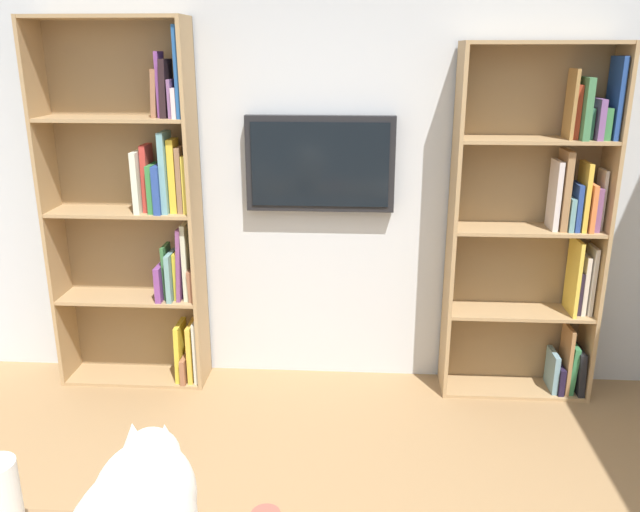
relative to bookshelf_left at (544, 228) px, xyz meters
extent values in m
cube|color=silver|center=(1.27, -0.17, 0.32)|extent=(4.52, 0.06, 2.70)
cube|color=tan|center=(-0.32, 0.02, 0.00)|extent=(0.02, 0.28, 2.04)
cube|color=tan|center=(0.52, 0.02, 0.00)|extent=(0.02, 0.28, 2.04)
cube|color=#93754E|center=(0.10, -0.11, 0.00)|extent=(0.86, 0.01, 2.04)
cube|color=tan|center=(0.10, 0.02, -1.02)|extent=(0.82, 0.27, 0.02)
cube|color=tan|center=(0.10, 0.02, -0.51)|extent=(0.82, 0.27, 0.02)
cube|color=tan|center=(0.10, 0.02, 0.00)|extent=(0.82, 0.27, 0.02)
cube|color=tan|center=(0.10, 0.02, 0.50)|extent=(0.82, 0.27, 0.02)
cube|color=tan|center=(0.10, 0.02, 1.01)|extent=(0.82, 0.27, 0.02)
cube|color=black|center=(-0.28, 0.03, -0.87)|extent=(0.05, 0.23, 0.28)
cube|color=#357B48|center=(-0.23, 0.04, -0.86)|extent=(0.05, 0.17, 0.30)
cube|color=#A17244|center=(-0.20, 0.03, -0.80)|extent=(0.02, 0.20, 0.41)
cube|color=#1F172E|center=(-0.17, 0.04, -0.92)|extent=(0.03, 0.19, 0.17)
cube|color=#7098A4|center=(-0.13, 0.03, -0.89)|extent=(0.03, 0.20, 0.24)
cube|color=beige|center=(-0.29, 0.03, -0.30)|extent=(0.02, 0.15, 0.40)
cube|color=beige|center=(-0.25, 0.02, -0.33)|extent=(0.03, 0.16, 0.35)
cube|color=#271E2D|center=(-0.22, 0.02, -0.37)|extent=(0.03, 0.16, 0.25)
cube|color=yellow|center=(-0.19, 0.03, -0.28)|extent=(0.02, 0.22, 0.44)
cube|color=beige|center=(-0.29, 0.02, 0.17)|extent=(0.02, 0.13, 0.34)
cube|color=#815180|center=(-0.25, 0.03, 0.13)|extent=(0.04, 0.18, 0.24)
cube|color=orange|center=(-0.22, 0.03, 0.14)|extent=(0.03, 0.22, 0.27)
cube|color=gold|center=(-0.18, 0.04, 0.20)|extent=(0.03, 0.18, 0.38)
cube|color=navy|center=(-0.15, 0.04, 0.14)|extent=(0.03, 0.18, 0.26)
cube|color=#64979B|center=(-0.11, 0.02, 0.10)|extent=(0.03, 0.22, 0.19)
cube|color=#9A7148|center=(-0.08, 0.03, 0.23)|extent=(0.04, 0.19, 0.44)
cube|color=silver|center=(-0.03, 0.02, 0.20)|extent=(0.03, 0.17, 0.39)
cube|color=navy|center=(-0.28, 0.04, 0.73)|extent=(0.03, 0.20, 0.43)
cube|color=#397E44|center=(-0.24, 0.04, 0.60)|extent=(0.04, 0.18, 0.17)
cube|color=#7B508B|center=(-0.20, 0.02, 0.62)|extent=(0.03, 0.24, 0.21)
cube|color=#337052|center=(-0.16, 0.03, 0.59)|extent=(0.03, 0.13, 0.16)
cube|color=#417A4C|center=(-0.12, 0.04, 0.67)|extent=(0.04, 0.23, 0.32)
cube|color=#B83B23|center=(-0.09, 0.01, 0.65)|extent=(0.03, 0.16, 0.28)
cube|color=#A2773F|center=(-0.06, 0.04, 0.69)|extent=(0.02, 0.16, 0.37)
cube|color=tan|center=(2.01, 0.02, 0.06)|extent=(0.02, 0.28, 2.18)
cube|color=tan|center=(2.88, 0.02, 0.06)|extent=(0.02, 0.28, 2.18)
cube|color=#93754E|center=(2.45, -0.11, 0.06)|extent=(0.89, 0.01, 2.18)
cube|color=tan|center=(2.45, 0.02, -1.02)|extent=(0.84, 0.27, 0.02)
cube|color=tan|center=(2.45, 0.02, -0.48)|extent=(0.84, 0.27, 0.02)
cube|color=tan|center=(2.45, 0.02, 0.06)|extent=(0.84, 0.27, 0.02)
cube|color=tan|center=(2.45, 0.02, 0.60)|extent=(0.84, 0.27, 0.02)
cube|color=tan|center=(2.45, 0.02, 1.14)|extent=(0.84, 0.27, 0.02)
cube|color=silver|center=(2.05, 0.03, -0.81)|extent=(0.02, 0.20, 0.40)
cube|color=gold|center=(2.08, 0.02, -0.82)|extent=(0.03, 0.23, 0.37)
cube|color=#986041|center=(2.12, 0.04, -0.93)|extent=(0.03, 0.23, 0.16)
cube|color=gold|center=(2.16, 0.03, -0.82)|extent=(0.04, 0.20, 0.37)
cube|color=#9B6144|center=(2.05, 0.04, -0.37)|extent=(0.04, 0.15, 0.19)
cube|color=beige|center=(2.08, 0.03, -0.23)|extent=(0.03, 0.15, 0.47)
cube|color=#7D447A|center=(2.12, 0.02, -0.25)|extent=(0.04, 0.19, 0.44)
cube|color=gold|center=(2.14, 0.03, -0.32)|extent=(0.03, 0.13, 0.29)
cube|color=#6C9D9C|center=(2.18, 0.04, -0.32)|extent=(0.03, 0.20, 0.29)
cube|color=#38713B|center=(2.21, 0.02, -0.30)|extent=(0.03, 0.15, 0.33)
cube|color=#7E408D|center=(2.24, 0.04, -0.36)|extent=(0.03, 0.20, 0.21)
cube|color=yellow|center=(2.05, 0.03, 0.24)|extent=(0.03, 0.14, 0.33)
cube|color=#916849|center=(2.08, 0.02, 0.26)|extent=(0.03, 0.15, 0.38)
cube|color=yellow|center=(2.12, 0.03, 0.28)|extent=(0.04, 0.13, 0.42)
cube|color=#6AA3AD|center=(2.17, 0.04, 0.30)|extent=(0.04, 0.18, 0.46)
cube|color=#284596|center=(2.20, 0.03, 0.21)|extent=(0.04, 0.24, 0.28)
cube|color=#368340|center=(2.25, 0.03, 0.21)|extent=(0.03, 0.19, 0.28)
cube|color=#BE372F|center=(2.28, 0.01, 0.26)|extent=(0.04, 0.14, 0.39)
cube|color=silver|center=(2.33, 0.03, 0.25)|extent=(0.03, 0.22, 0.35)
cube|color=#24569A|center=(2.05, 0.03, 0.85)|extent=(0.02, 0.22, 0.49)
cube|color=silver|center=(2.07, 0.02, 0.69)|extent=(0.02, 0.23, 0.16)
cube|color=#815687|center=(2.10, 0.02, 0.71)|extent=(0.02, 0.19, 0.21)
cube|color=black|center=(2.14, 0.03, 0.77)|extent=(0.04, 0.16, 0.31)
cube|color=#7E408A|center=(2.17, 0.02, 0.79)|extent=(0.02, 0.12, 0.35)
cube|color=#9A6647|center=(2.20, 0.02, 0.74)|extent=(0.04, 0.12, 0.26)
cube|color=black|center=(1.29, -0.09, 0.34)|extent=(0.87, 0.06, 0.56)
cube|color=black|center=(1.29, -0.05, 0.34)|extent=(0.80, 0.01, 0.49)
ellipsoid|color=silver|center=(1.56, 2.37, -0.07)|extent=(0.24, 0.30, 0.28)
sphere|color=silver|center=(1.56, 2.30, 0.01)|extent=(0.15, 0.15, 0.15)
cone|color=silver|center=(1.52, 2.30, 0.06)|extent=(0.07, 0.07, 0.08)
cone|color=silver|center=(1.60, 2.30, 0.06)|extent=(0.07, 0.07, 0.08)
cone|color=beige|center=(1.52, 2.31, 0.06)|extent=(0.04, 0.04, 0.06)
cone|color=beige|center=(1.60, 2.31, 0.06)|extent=(0.04, 0.04, 0.06)
cylinder|color=white|center=(2.00, 2.26, -0.18)|extent=(0.11, 0.11, 0.24)
camera|label=1|loc=(1.05, 3.64, 0.97)|focal=36.27mm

